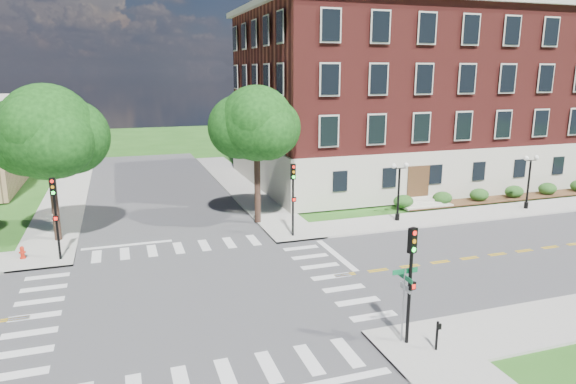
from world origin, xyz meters
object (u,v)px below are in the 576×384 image
object	(u,v)px
twin_lamp_east	(529,179)
traffic_signal_ne	(293,190)
twin_lamp_west	(399,188)
fire_hydrant	(22,253)
street_sign_pole	(404,290)
traffic_signal_se	(411,271)
push_button_post	(437,334)
traffic_signal_nw	(55,208)

from	to	relation	value
twin_lamp_east	traffic_signal_ne	bearing A→B (deg)	-178.01
twin_lamp_west	fire_hydrant	distance (m)	24.74
fire_hydrant	street_sign_pole	bearing A→B (deg)	-43.50
twin_lamp_east	traffic_signal_se	bearing A→B (deg)	-142.79
traffic_signal_se	push_button_post	distance (m)	2.66
twin_lamp_east	push_button_post	bearing A→B (deg)	-140.12
traffic_signal_se	push_button_post	size ratio (longest dim) A/B	4.00
traffic_signal_se	traffic_signal_ne	distance (m)	14.45
traffic_signal_se	twin_lamp_east	xyz separation A→B (m)	(19.94, 15.14, -0.66)
traffic_signal_nw	fire_hydrant	bearing A→B (deg)	159.32
twin_lamp_west	push_button_post	xyz separation A→B (m)	(-7.75, -16.29, -1.73)
traffic_signal_ne	twin_lamp_west	size ratio (longest dim) A/B	1.13
twin_lamp_east	push_button_post	distance (m)	25.00
traffic_signal_se	push_button_post	xyz separation A→B (m)	(0.80, -0.86, -2.39)
traffic_signal_nw	push_button_post	xyz separation A→B (m)	(14.84, -15.43, -2.39)
twin_lamp_east	fire_hydrant	size ratio (longest dim) A/B	5.64
traffic_signal_ne	twin_lamp_east	distance (m)	19.80
traffic_signal_ne	push_button_post	size ratio (longest dim) A/B	4.00
traffic_signal_nw	street_sign_pole	distance (m)	20.03
traffic_signal_ne	twin_lamp_east	size ratio (longest dim) A/B	1.13
twin_lamp_west	street_sign_pole	size ratio (longest dim) A/B	1.36
traffic_signal_nw	twin_lamp_west	size ratio (longest dim) A/B	1.13
traffic_signal_ne	street_sign_pole	xyz separation A→B (m)	(-0.28, -14.27, -0.88)
traffic_signal_ne	traffic_signal_nw	xyz separation A→B (m)	(-14.20, 0.12, 0.00)
traffic_signal_ne	street_sign_pole	distance (m)	14.30
traffic_signal_nw	fire_hydrant	distance (m)	3.51
traffic_signal_nw	twin_lamp_east	size ratio (longest dim) A/B	1.13
twin_lamp_west	twin_lamp_east	distance (m)	11.40
traffic_signal_se	fire_hydrant	world-z (taller)	traffic_signal_se
traffic_signal_se	fire_hydrant	distance (m)	22.43
twin_lamp_east	fire_hydrant	world-z (taller)	twin_lamp_east
street_sign_pole	fire_hydrant	distance (m)	22.12
traffic_signal_ne	twin_lamp_west	distance (m)	8.47
traffic_signal_ne	twin_lamp_east	bearing A→B (deg)	1.99
traffic_signal_se	traffic_signal_ne	world-z (taller)	same
twin_lamp_west	push_button_post	distance (m)	18.12
traffic_signal_se	street_sign_pole	size ratio (longest dim) A/B	1.55
twin_lamp_east	street_sign_pole	size ratio (longest dim) A/B	1.36
twin_lamp_west	push_button_post	size ratio (longest dim) A/B	3.53
traffic_signal_ne	twin_lamp_east	xyz separation A→B (m)	(19.78, 0.69, -0.66)
traffic_signal_se	fire_hydrant	xyz separation A→B (m)	(-16.11, 15.36, -2.72)
traffic_signal_ne	push_button_post	world-z (taller)	traffic_signal_ne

